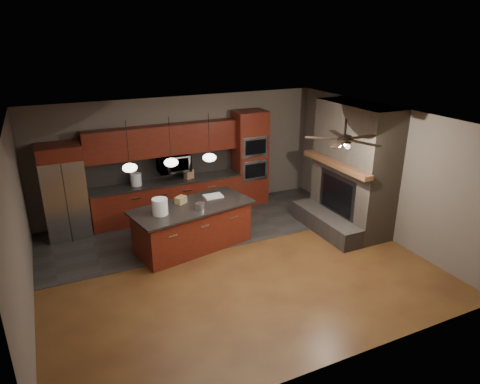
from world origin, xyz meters
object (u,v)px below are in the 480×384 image
refrigerator (64,192)px  white_bucket (160,207)px  counter_box (189,174)px  kitchen_island (193,226)px  paint_can (200,206)px  cardboard_box (181,200)px  microwave (173,163)px  counter_bucket (136,179)px  oven_tower (250,158)px  paint_tray (213,196)px

refrigerator → white_bucket: (1.59, -1.80, 0.06)m
refrigerator → counter_box: bearing=0.6°
kitchen_island → paint_can: size_ratio=13.15×
cardboard_box → counter_box: size_ratio=1.00×
microwave → kitchen_island: microwave is taller
paint_can → counter_bucket: 2.14m
oven_tower → microwave: size_ratio=3.25×
counter_bucket → counter_box: (1.24, -0.05, -0.03)m
microwave → cardboard_box: size_ratio=3.29×
cardboard_box → counter_box: bearing=32.6°
paint_tray → oven_tower: bearing=43.0°
microwave → white_bucket: (-0.86, -1.93, -0.22)m
cardboard_box → counter_bucket: size_ratio=0.79×
microwave → counter_bucket: 0.95m
cardboard_box → counter_bucket: 1.61m
oven_tower → paint_tray: size_ratio=6.15×
refrigerator → microwave: bearing=3.1°
paint_can → paint_tray: paint_can is taller
white_bucket → counter_bucket: bearing=91.6°
microwave → paint_tray: size_ratio=1.89×
refrigerator → cardboard_box: size_ratio=9.18×
oven_tower → paint_can: size_ratio=12.06×
kitchen_island → refrigerator: bearing=132.7°
counter_bucket → cardboard_box: bearing=-69.0°
white_bucket → counter_box: white_bucket is taller
paint_can → counter_box: 1.97m
white_bucket → counter_bucket: size_ratio=1.13×
paint_can → cardboard_box: size_ratio=0.89×
microwave → refrigerator: (-2.45, -0.13, -0.28)m
cardboard_box → counter_bucket: bearing=78.1°
paint_can → cardboard_box: 0.53m
microwave → refrigerator: size_ratio=0.36×
paint_can → oven_tower: bearing=43.6°
paint_tray → counter_bucket: 1.96m
refrigerator → cardboard_box: (2.11, -1.42, -0.03)m
counter_bucket → oven_tower: bearing=-0.1°
paint_can → paint_tray: bearing=46.9°
refrigerator → paint_can: size_ratio=10.35×
white_bucket → counter_box: bearing=56.9°
white_bucket → counter_box: size_ratio=1.44×
paint_tray → cardboard_box: size_ratio=1.74×
kitchen_island → counter_bucket: bearing=101.7°
microwave → counter_bucket: bearing=-176.9°
oven_tower → microwave: oven_tower is taller
oven_tower → counter_bucket: bearing=179.9°
paint_tray → counter_box: counter_box is taller
microwave → paint_can: bearing=-92.4°
kitchen_island → counter_box: 1.84m
paint_tray → counter_bucket: (-1.30, 1.47, 0.10)m
white_bucket → cardboard_box: (0.52, 0.37, -0.09)m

